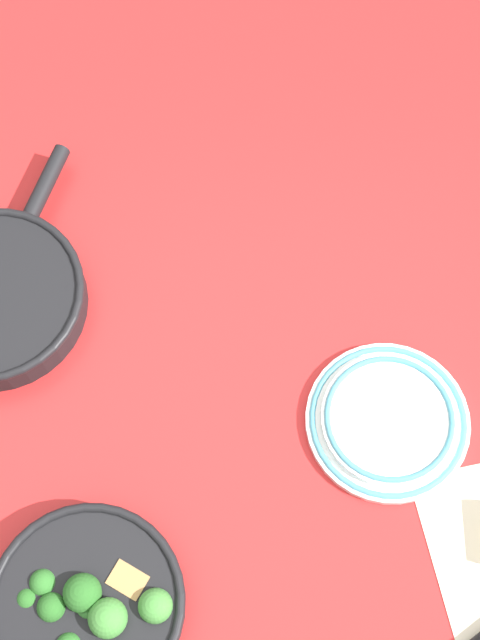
{
  "coord_description": "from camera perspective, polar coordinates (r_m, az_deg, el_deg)",
  "views": [
    {
      "loc": [
        -0.46,
        0.04,
        1.92
      ],
      "look_at": [
        0.0,
        0.0,
        0.78
      ],
      "focal_mm": 50.0,
      "sensor_mm": 36.0,
      "label": 1
    }
  ],
  "objects": [
    {
      "name": "ground_plane",
      "position": [
        1.97,
        0.0,
        -8.56
      ],
      "size": [
        14.0,
        14.0,
        0.0
      ],
      "primitive_type": "plane",
      "color": "#424C51"
    },
    {
      "name": "dining_table_red",
      "position": [
        1.31,
        0.0,
        -1.57
      ],
      "size": [
        1.25,
        1.03,
        0.76
      ],
      "color": "red",
      "rests_on": "ground_plane"
    },
    {
      "name": "skillet_broccoli",
      "position": [
        1.14,
        -9.72,
        -17.62
      ],
      "size": [
        0.27,
        0.31,
        0.08
      ],
      "rotation": [
        0.0,
        0.0,
        2.22
      ],
      "color": "black",
      "rests_on": "dining_table_red"
    },
    {
      "name": "dinner_plate_stack",
      "position": [
        1.2,
        9.47,
        -6.34
      ],
      "size": [
        0.22,
        0.22,
        0.03
      ],
      "color": "white",
      "rests_on": "dining_table_red"
    }
  ]
}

